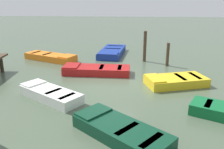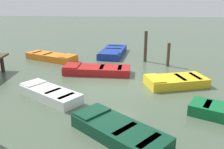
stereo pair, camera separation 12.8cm
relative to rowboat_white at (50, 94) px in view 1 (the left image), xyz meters
name	(u,v)px [view 1 (the left image)]	position (x,y,z in m)	size (l,w,h in m)	color
ground_plane	(112,81)	(2.33, -2.38, -0.22)	(80.00, 80.00, 0.00)	#475642
rowboat_white	(50,94)	(0.00, 0.00, 0.00)	(2.48, 2.99, 0.46)	silver
rowboat_orange	(51,57)	(6.16, 1.95, 0.00)	(2.48, 3.75, 0.46)	orange
rowboat_dark_green	(120,131)	(-2.63, -3.00, 0.00)	(2.92, 3.17, 0.46)	#0C3823
rowboat_yellow	(175,81)	(2.01, -5.43, 0.00)	(2.15, 3.08, 0.46)	gold
rowboat_blue	(112,52)	(7.99, -1.96, 0.00)	(3.88, 1.88, 0.46)	navy
rowboat_red	(96,70)	(3.47, -1.43, 0.00)	(1.32, 3.58, 0.46)	maroon
mooring_piling_near_left	(168,55)	(5.34, -5.50, 0.49)	(0.19, 0.19, 1.41)	#423323
mooring_piling_mid_left	(145,46)	(6.32, -4.18, 0.76)	(0.20, 0.20, 1.95)	#423323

